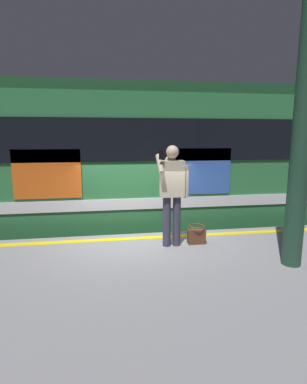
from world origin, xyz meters
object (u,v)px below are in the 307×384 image
Objects in this scene: handbag at (196,235)px; station_column at (302,135)px; train_carriage at (123,156)px; passenger at (172,187)px.

handbag is 2.40m from station_column.
station_column is at bearing 121.32° from train_carriage.
train_carriage is 27.20× the size of handbag.
station_column is at bearing 146.57° from passenger.
station_column is at bearing 136.71° from handbag.
train_carriage is at bearing -75.87° from passenger.
passenger is (-0.69, 2.75, -0.37)m from train_carriage.
station_column is (-2.33, 3.83, 0.52)m from train_carriage.
passenger is at bearing 2.44° from handbag.
passenger is at bearing 104.13° from train_carriage.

